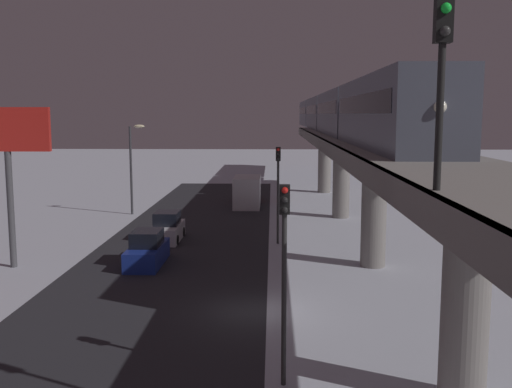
{
  "coord_description": "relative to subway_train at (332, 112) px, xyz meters",
  "views": [
    {
      "loc": [
        -0.75,
        24.97,
        8.53
      ],
      "look_at": [
        0.62,
        -24.86,
        1.81
      ],
      "focal_mm": 41.69,
      "sensor_mm": 36.0,
      "label": 1
    }
  ],
  "objects": [
    {
      "name": "sedan_white",
      "position": [
        12.81,
        18.01,
        -7.89
      ],
      "size": [
        1.91,
        4.41,
        1.97
      ],
      "color": "silver",
      "rests_on": "ground_plane"
    },
    {
      "name": "traffic_light_near",
      "position": [
        5.31,
        39.57,
        -4.48
      ],
      "size": [
        0.32,
        0.44,
        6.4
      ],
      "color": "#2D2D2D",
      "rests_on": "ground_plane"
    },
    {
      "name": "elevated_railway",
      "position": [
        0.09,
        32.49,
        -2.7
      ],
      "size": [
        5.0,
        95.52,
        6.9
      ],
      "color": "gray",
      "rests_on": "ground_plane"
    },
    {
      "name": "rail_signal",
      "position": [
        2.14,
        44.67,
        0.95
      ],
      "size": [
        0.36,
        0.41,
        4.0
      ],
      "color": "black",
      "rests_on": "elevated_railway"
    },
    {
      "name": "avenue_asphalt",
      "position": [
        11.41,
        32.49,
        -8.67
      ],
      "size": [
        11.0,
        95.52,
        0.01
      ],
      "primitive_type": "cube",
      "color": "#28282D",
      "rests_on": "ground_plane"
    },
    {
      "name": "box_truck",
      "position": [
        8.01,
        2.17,
        -7.33
      ],
      "size": [
        2.4,
        7.4,
        2.8
      ],
      "color": "#A51E1E",
      "rests_on": "ground_plane"
    },
    {
      "name": "traffic_light_mid",
      "position": [
        5.31,
        18.82,
        -4.48
      ],
      "size": [
        0.32,
        0.44,
        6.4
      ],
      "color": "#2D2D2D",
      "rests_on": "ground_plane"
    },
    {
      "name": "subway_train",
      "position": [
        0.0,
        0.0,
        0.0
      ],
      "size": [
        2.94,
        74.07,
        3.4
      ],
      "color": "#4C5160",
      "rests_on": "elevated_railway"
    },
    {
      "name": "ground_plane",
      "position": [
        6.44,
        32.49,
        -8.68
      ],
      "size": [
        240.0,
        240.0,
        0.0
      ],
      "primitive_type": "plane",
      "color": "silver"
    },
    {
      "name": "sedan_blue_2",
      "position": [
        12.81,
        24.53,
        -7.88
      ],
      "size": [
        1.8,
        4.61,
        1.97
      ],
      "color": "navy",
      "rests_on": "ground_plane"
    },
    {
      "name": "commercial_billboard",
      "position": [
        20.2,
        25.32,
        -1.85
      ],
      "size": [
        4.8,
        0.36,
        8.9
      ],
      "color": "#4C4C51",
      "rests_on": "ground_plane"
    },
    {
      "name": "street_lamp_far",
      "position": [
        17.48,
        7.49,
        -3.86
      ],
      "size": [
        1.35,
        0.44,
        7.65
      ],
      "color": "#38383D",
      "rests_on": "ground_plane"
    }
  ]
}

